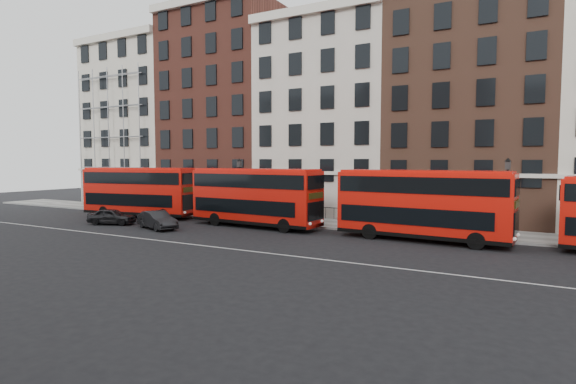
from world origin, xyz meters
The scene contains 13 objects.
ground centered at (0.00, 0.00, 0.00)m, with size 120.00×120.00×0.00m, color black.
pavement centered at (0.00, 10.50, 0.07)m, with size 80.00×5.00×0.15m, color slate.
kerb centered at (0.00, 8.00, 0.08)m, with size 80.00×0.30×0.16m, color gray.
road_centre_line centered at (0.00, -2.00, 0.01)m, with size 70.00×0.12×0.01m, color white.
building_terrace centered at (-0.31, 17.88, 10.24)m, with size 64.00×11.95×22.00m.
bus_a centered at (-14.56, 6.24, 2.49)m, with size 11.28×4.15×4.64m.
bus_b centered at (-1.71, 6.25, 2.50)m, with size 11.25×3.42×4.66m.
bus_c centered at (11.34, 6.25, 2.50)m, with size 11.26×3.39×4.67m.
car_rear centered at (-12.85, 1.69, 0.67)m, with size 1.58×3.92×1.34m, color black.
car_front centered at (-7.74, 1.68, 0.70)m, with size 1.48×4.24×1.40m, color black.
lamp_post_left centered at (-5.28, 9.25, 3.08)m, with size 0.44×0.44×5.33m.
lamp_post_right centered at (16.26, 8.32, 3.08)m, with size 0.44×0.44×5.33m.
iron_railings centered at (0.00, 12.70, 0.65)m, with size 6.60×0.06×1.00m, color black, non-canonical shape.
Camera 1 is at (17.76, -23.67, 5.29)m, focal length 28.00 mm.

